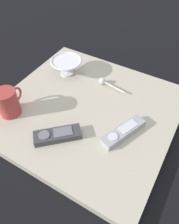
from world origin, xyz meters
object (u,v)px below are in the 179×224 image
coffee_mug (8,102)px  tv_remote_far (57,135)px  cereal_bowl (67,66)px  teaspoon (104,82)px  tv_remote_near (123,132)px

coffee_mug → tv_remote_far: (-0.01, -0.22, -0.04)m
cereal_bowl → teaspoon: 0.18m
tv_remote_far → teaspoon: bearing=-0.8°
teaspoon → tv_remote_near: bearing=-137.7°
coffee_mug → tv_remote_far: coffee_mug is taller
cereal_bowl → tv_remote_near: (-0.18, -0.36, -0.03)m
teaspoon → tv_remote_near: 0.27m
coffee_mug → tv_remote_far: size_ratio=0.74×
cereal_bowl → tv_remote_far: 0.35m
teaspoon → tv_remote_far: (-0.32, 0.00, -0.00)m
tv_remote_far → cereal_bowl: bearing=29.2°
coffee_mug → teaspoon: size_ratio=0.89×
coffee_mug → tv_remote_near: (0.12, -0.40, -0.04)m
teaspoon → tv_remote_far: size_ratio=0.84×
cereal_bowl → tv_remote_near: bearing=-117.2°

